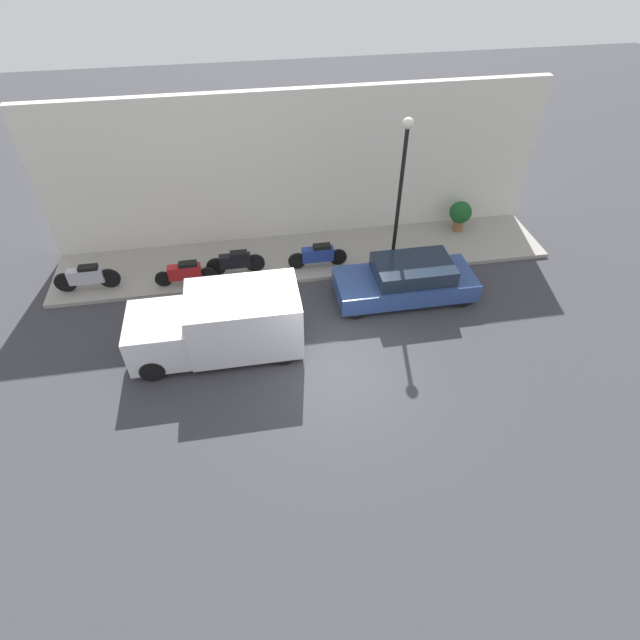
# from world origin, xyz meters

# --- Properties ---
(ground_plane) EXTENTS (60.00, 60.00, 0.00)m
(ground_plane) POSITION_xyz_m (0.00, 0.00, 0.00)
(ground_plane) COLOR #38383D
(sidewalk) EXTENTS (2.75, 16.85, 0.13)m
(sidewalk) POSITION_xyz_m (5.33, 0.00, 0.07)
(sidewalk) COLOR gray
(sidewalk) RESTS_ON ground_plane
(building_facade) EXTENTS (0.30, 16.85, 5.22)m
(building_facade) POSITION_xyz_m (6.86, 0.00, 2.61)
(building_facade) COLOR silver
(building_facade) RESTS_ON ground_plane
(parked_car) EXTENTS (1.77, 4.33, 1.28)m
(parked_car) POSITION_xyz_m (2.74, -2.84, 0.62)
(parked_car) COLOR #2D4784
(parked_car) RESTS_ON ground_plane
(delivery_van) EXTENTS (1.92, 4.64, 1.89)m
(delivery_van) POSITION_xyz_m (1.30, 2.96, 0.96)
(delivery_van) COLOR silver
(delivery_van) RESTS_ON ground_plane
(scooter_silver) EXTENTS (0.30, 2.01, 0.87)m
(scooter_silver) POSITION_xyz_m (4.60, 7.08, 0.61)
(scooter_silver) COLOR #B7B7BF
(scooter_silver) RESTS_ON sidewalk
(motorcycle_blue) EXTENTS (0.30, 1.99, 0.83)m
(motorcycle_blue) POSITION_xyz_m (4.61, -0.33, 0.58)
(motorcycle_blue) COLOR navy
(motorcycle_blue) RESTS_ON sidewalk
(motorcycle_black) EXTENTS (0.30, 1.92, 0.82)m
(motorcycle_black) POSITION_xyz_m (4.68, 2.40, 0.58)
(motorcycle_black) COLOR black
(motorcycle_black) RESTS_ON sidewalk
(motorcycle_red) EXTENTS (0.30, 1.94, 0.81)m
(motorcycle_red) POSITION_xyz_m (4.38, 4.02, 0.57)
(motorcycle_red) COLOR #B21E1E
(motorcycle_red) RESTS_ON sidewalk
(streetlamp) EXTENTS (0.32, 0.32, 4.97)m
(streetlamp) POSITION_xyz_m (4.26, -2.82, 3.31)
(streetlamp) COLOR black
(streetlamp) RESTS_ON sidewalk
(potted_plant) EXTENTS (0.80, 0.80, 1.13)m
(potted_plant) POSITION_xyz_m (6.02, -5.85, 0.81)
(potted_plant) COLOR brown
(potted_plant) RESTS_ON sidewalk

